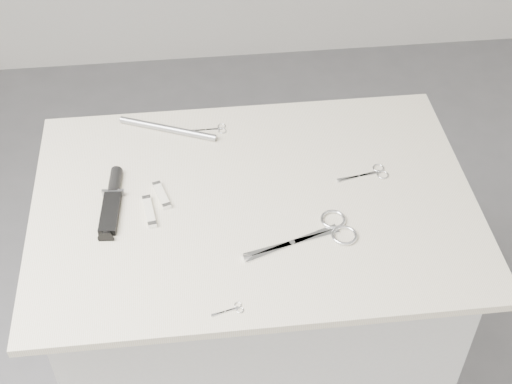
{
  "coord_description": "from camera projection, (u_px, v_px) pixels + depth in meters",
  "views": [
    {
      "loc": [
        -0.12,
        -1.14,
        2.05
      ],
      "look_at": [
        0.01,
        0.02,
        0.92
      ],
      "focal_mm": 50.0,
      "sensor_mm": 36.0,
      "label": 1
    }
  ],
  "objects": [
    {
      "name": "embroidery_scissors_a",
      "position": [
        371.0,
        173.0,
        1.67
      ],
      "size": [
        0.12,
        0.05,
        0.0
      ],
      "rotation": [
        0.0,
        0.0,
        0.18
      ],
      "color": "silver",
      "rests_on": "display_board"
    },
    {
      "name": "pocket_knife_a",
      "position": [
        149.0,
        211.0,
        1.58
      ],
      "size": [
        0.03,
        0.1,
        0.01
      ],
      "rotation": [
        0.0,
        0.0,
        1.72
      ],
      "color": "#EDE8CF",
      "rests_on": "display_board"
    },
    {
      "name": "embroidery_scissors_b",
      "position": [
        214.0,
        129.0,
        1.79
      ],
      "size": [
        0.09,
        0.04,
        0.0
      ],
      "rotation": [
        0.0,
        0.0,
        0.02
      ],
      "color": "silver",
      "rests_on": "display_board"
    },
    {
      "name": "pocket_knife_b",
      "position": [
        162.0,
        195.0,
        1.61
      ],
      "size": [
        0.04,
        0.09,
        0.01
      ],
      "rotation": [
        0.0,
        0.0,
        1.86
      ],
      "color": "#EDE8CF",
      "rests_on": "display_board"
    },
    {
      "name": "sheathed_knife",
      "position": [
        112.0,
        198.0,
        1.6
      ],
      "size": [
        0.05,
        0.2,
        0.03
      ],
      "rotation": [
        0.0,
        0.0,
        1.49
      ],
      "color": "black",
      "rests_on": "display_board"
    },
    {
      "name": "display_board",
      "position": [
        254.0,
        203.0,
        1.62
      ],
      "size": [
        1.0,
        0.7,
        0.02
      ],
      "primitive_type": "cube",
      "color": "beige",
      "rests_on": "plinth"
    },
    {
      "name": "plinth",
      "position": [
        254.0,
        323.0,
        1.94
      ],
      "size": [
        0.9,
        0.6,
        0.9
      ],
      "primitive_type": "cube",
      "color": "silver",
      "rests_on": "ground"
    },
    {
      "name": "large_shears",
      "position": [
        322.0,
        233.0,
        1.53
      ],
      "size": [
        0.25,
        0.13,
        0.01
      ],
      "rotation": [
        0.0,
        0.0,
        0.3
      ],
      "color": "silver",
      "rests_on": "display_board"
    },
    {
      "name": "tiny_scissors",
      "position": [
        232.0,
        310.0,
        1.39
      ],
      "size": [
        0.06,
        0.03,
        0.0
      ],
      "rotation": [
        0.0,
        0.0,
        0.25
      ],
      "color": "silver",
      "rests_on": "display_board"
    },
    {
      "name": "metal_rail",
      "position": [
        168.0,
        129.0,
        1.78
      ],
      "size": [
        0.24,
        0.12,
        0.02
      ],
      "primitive_type": "cylinder",
      "rotation": [
        0.0,
        1.57,
        -0.41
      ],
      "color": "#989BA1",
      "rests_on": "display_board"
    }
  ]
}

